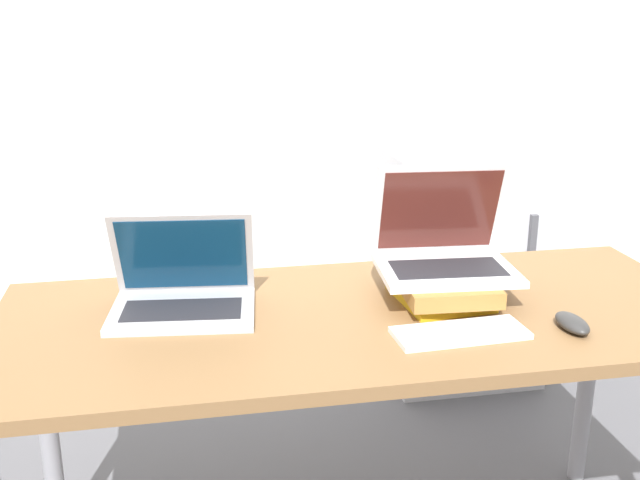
{
  "coord_description": "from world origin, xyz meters",
  "views": [
    {
      "loc": [
        -0.39,
        -1.19,
        1.41
      ],
      "look_at": [
        -0.1,
        0.34,
        0.91
      ],
      "focal_mm": 42.0,
      "sensor_mm": 36.0,
      "label": 1
    }
  ],
  "objects_px": {
    "wireless_keyboard": "(460,333)",
    "laptop_on_books": "(444,249)",
    "laptop_left": "(183,291)",
    "book_stack": "(443,288)",
    "mouse": "(572,323)",
    "mini_fridge": "(459,265)"
  },
  "relations": [
    {
      "from": "mouse",
      "to": "mini_fridge",
      "type": "xyz_separation_m",
      "value": [
        0.23,
        1.22,
        -0.31
      ]
    },
    {
      "from": "wireless_keyboard",
      "to": "laptop_on_books",
      "type": "bearing_deg",
      "value": 79.88
    },
    {
      "from": "laptop_left",
      "to": "laptop_on_books",
      "type": "distance_m",
      "value": 0.62
    },
    {
      "from": "book_stack",
      "to": "mouse",
      "type": "height_order",
      "value": "book_stack"
    },
    {
      "from": "book_stack",
      "to": "mini_fridge",
      "type": "bearing_deg",
      "value": 66.21
    },
    {
      "from": "laptop_left",
      "to": "laptop_on_books",
      "type": "bearing_deg",
      "value": -1.12
    },
    {
      "from": "wireless_keyboard",
      "to": "book_stack",
      "type": "bearing_deg",
      "value": 81.7
    },
    {
      "from": "laptop_left",
      "to": "mini_fridge",
      "type": "xyz_separation_m",
      "value": [
        1.05,
        0.96,
        -0.34
      ]
    },
    {
      "from": "laptop_on_books",
      "to": "mouse",
      "type": "distance_m",
      "value": 0.34
    },
    {
      "from": "laptop_on_books",
      "to": "laptop_left",
      "type": "bearing_deg",
      "value": 178.88
    },
    {
      "from": "book_stack",
      "to": "laptop_on_books",
      "type": "bearing_deg",
      "value": 72.19
    },
    {
      "from": "mini_fridge",
      "to": "laptop_on_books",
      "type": "bearing_deg",
      "value": -114.05
    },
    {
      "from": "laptop_left",
      "to": "wireless_keyboard",
      "type": "height_order",
      "value": "laptop_left"
    },
    {
      "from": "mouse",
      "to": "laptop_on_books",
      "type": "bearing_deg",
      "value": 129.39
    },
    {
      "from": "laptop_left",
      "to": "mini_fridge",
      "type": "distance_m",
      "value": 1.46
    },
    {
      "from": "laptop_left",
      "to": "wireless_keyboard",
      "type": "relative_size",
      "value": 1.19
    },
    {
      "from": "book_stack",
      "to": "laptop_on_books",
      "type": "relative_size",
      "value": 0.8
    },
    {
      "from": "wireless_keyboard",
      "to": "laptop_left",
      "type": "bearing_deg",
      "value": 156.61
    },
    {
      "from": "mouse",
      "to": "wireless_keyboard",
      "type": "bearing_deg",
      "value": 176.44
    },
    {
      "from": "laptop_on_books",
      "to": "wireless_keyboard",
      "type": "height_order",
      "value": "laptop_on_books"
    },
    {
      "from": "book_stack",
      "to": "mouse",
      "type": "xyz_separation_m",
      "value": [
        0.22,
        -0.21,
        -0.02
      ]
    },
    {
      "from": "book_stack",
      "to": "mini_fridge",
      "type": "height_order",
      "value": "mini_fridge"
    }
  ]
}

